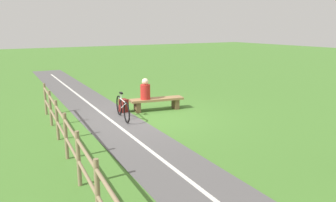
% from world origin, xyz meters
% --- Properties ---
extents(ground_plane, '(80.00, 80.00, 0.00)m').
position_xyz_m(ground_plane, '(0.00, 0.00, 0.00)').
color(ground_plane, '#477A2D').
extents(paved_path, '(3.34, 36.05, 0.02)m').
position_xyz_m(paved_path, '(1.34, 4.00, 0.01)').
color(paved_path, '#565454').
rests_on(paved_path, ground_plane).
extents(path_centre_line, '(1.44, 31.98, 0.00)m').
position_xyz_m(path_centre_line, '(1.34, 4.00, 0.02)').
color(path_centre_line, silver).
rests_on(path_centre_line, paved_path).
extents(bench, '(2.01, 0.81, 0.44)m').
position_xyz_m(bench, '(-0.78, -0.65, 0.32)').
color(bench, '#937047').
rests_on(bench, ground_plane).
extents(person_seated, '(0.41, 0.41, 0.75)m').
position_xyz_m(person_seated, '(-0.36, -0.72, 0.77)').
color(person_seated, '#B2231E').
rests_on(person_seated, bench).
extents(bicycle, '(0.31, 1.70, 0.87)m').
position_xyz_m(bicycle, '(0.74, -0.19, 0.36)').
color(bicycle, black).
rests_on(bicycle, ground_plane).
extents(backpack, '(0.33, 0.32, 0.48)m').
position_xyz_m(backpack, '(0.39, -0.95, 0.24)').
color(backpack, maroon).
rests_on(backpack, ground_plane).
extents(fence_roadside, '(0.77, 8.71, 1.09)m').
position_xyz_m(fence_roadside, '(3.15, 2.24, 0.64)').
color(fence_roadside, '#847051').
rests_on(fence_roadside, ground_plane).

